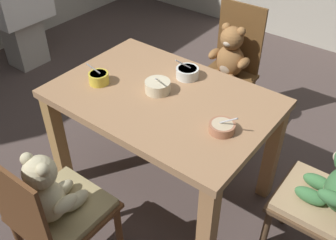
% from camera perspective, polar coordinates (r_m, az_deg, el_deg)
% --- Properties ---
extents(ground_plane, '(5.20, 5.20, 0.04)m').
position_cam_1_polar(ground_plane, '(2.58, -0.69, -10.02)').
color(ground_plane, '#51423E').
extents(dining_table, '(1.20, 0.81, 0.72)m').
position_cam_1_polar(dining_table, '(2.16, -0.81, 1.10)').
color(dining_table, '#A87C55').
rests_on(dining_table, ground_plane).
extents(teddy_chair_far_center, '(0.38, 0.40, 0.95)m').
position_cam_1_polar(teddy_chair_far_center, '(2.74, 9.07, 8.53)').
color(teddy_chair_far_center, brown).
rests_on(teddy_chair_far_center, ground_plane).
extents(teddy_chair_near_right, '(0.42, 0.39, 0.87)m').
position_cam_1_polar(teddy_chair_near_right, '(1.94, 23.69, -9.94)').
color(teddy_chair_near_right, brown).
rests_on(teddy_chair_near_right, ground_plane).
extents(teddy_chair_near_front, '(0.41, 0.41, 0.88)m').
position_cam_1_polar(teddy_chair_near_front, '(1.83, -16.85, -11.82)').
color(teddy_chair_near_front, brown).
rests_on(teddy_chair_near_front, ground_plane).
extents(porridge_bowl_yellow_near_left, '(0.12, 0.11, 0.12)m').
position_cam_1_polar(porridge_bowl_yellow_near_left, '(2.21, -10.25, 6.18)').
color(porridge_bowl_yellow_near_left, yellow).
rests_on(porridge_bowl_yellow_near_left, dining_table).
extents(porridge_bowl_cream_center, '(0.14, 0.14, 0.13)m').
position_cam_1_polar(porridge_bowl_cream_center, '(2.10, -1.55, 5.04)').
color(porridge_bowl_cream_center, beige).
rests_on(porridge_bowl_cream_center, dining_table).
extents(porridge_bowl_white_far_center, '(0.13, 0.13, 0.13)m').
position_cam_1_polar(porridge_bowl_white_far_center, '(2.22, 2.97, 7.02)').
color(porridge_bowl_white_far_center, white).
rests_on(porridge_bowl_white_far_center, dining_table).
extents(porridge_bowl_terracotta_near_right, '(0.14, 0.13, 0.11)m').
position_cam_1_polar(porridge_bowl_terracotta_near_right, '(1.85, 8.04, -1.07)').
color(porridge_bowl_terracotta_near_right, '#B07051').
rests_on(porridge_bowl_terracotta_near_right, dining_table).
extents(sink_basin, '(0.44, 0.51, 0.77)m').
position_cam_1_polar(sink_basin, '(3.87, -21.42, 14.51)').
color(sink_basin, '#B7B2A8').
rests_on(sink_basin, ground_plane).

